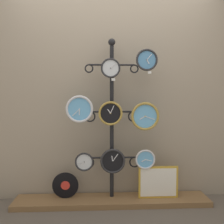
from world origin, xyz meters
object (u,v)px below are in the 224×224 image
clock_middle_right (145,116)px  clock_bottom_right (145,159)px  clock_bottom_center (113,161)px  clock_middle_left (79,109)px  clock_top_center (111,68)px  clock_middle_center (111,113)px  display_stand (112,141)px  clock_top_right (147,60)px  picture_frame (158,182)px  clock_bottom_left (84,162)px  vinyl_record (65,185)px

clock_middle_right → clock_bottom_right: bearing=55.3°
clock_bottom_center → clock_middle_left: bearing=-173.8°
clock_top_center → clock_bottom_right: bearing=0.0°
clock_middle_center → clock_middle_right: bearing=-2.8°
clock_middle_left → clock_top_center: bearing=5.2°
display_stand → clock_bottom_center: (0.01, -0.08, -0.21)m
clock_top_right → picture_frame: bearing=2.4°
clock_middle_left → clock_bottom_left: 0.59m
clock_top_right → clock_middle_right: 0.62m
clock_bottom_center → picture_frame: 0.58m
clock_top_right → clock_bottom_left: clock_top_right is taller
clock_bottom_left → picture_frame: bearing=1.3°
clock_middle_center → clock_middle_right: (0.38, -0.02, -0.03)m
clock_middle_center → vinyl_record: 0.97m
clock_middle_left → clock_bottom_right: bearing=2.4°
clock_top_center → clock_middle_right: bearing=-1.5°
clock_top_right → vinyl_record: bearing=176.9°
display_stand → clock_middle_right: (0.37, -0.10, 0.29)m
clock_bottom_right → clock_middle_right: bearing=-124.7°
clock_top_center → clock_top_right: 0.41m
clock_top_right → vinyl_record: size_ratio=0.81×
clock_middle_left → picture_frame: 1.22m
clock_top_center → clock_middle_right: (0.38, -0.01, -0.53)m
picture_frame → clock_top_center: bearing=-178.8°
clock_top_right → vinyl_record: clock_top_right is taller
clock_top_right → picture_frame: (0.14, 0.01, -1.38)m
clock_top_center → clock_bottom_center: bearing=19.4°
clock_middle_right → clock_bottom_center: (-0.36, 0.02, -0.50)m
display_stand → clock_middle_left: size_ratio=6.24×
display_stand → picture_frame: (0.53, -0.08, -0.47)m
clock_middle_left → clock_bottom_left: (0.05, 0.02, -0.59)m
display_stand → clock_middle_left: bearing=-161.5°
clock_top_right → clock_bottom_center: 1.19m
clock_top_center → clock_top_right: clock_top_right is taller
clock_top_center → clock_top_right: size_ratio=0.89×
clock_middle_left → clock_bottom_center: size_ratio=1.06×
clock_middle_left → clock_bottom_center: 0.69m
clock_top_center → clock_bottom_left: (-0.29, -0.01, -1.03)m
clock_top_right → clock_middle_center: bearing=179.5°
clock_top_center → clock_middle_center: size_ratio=0.80×
clock_middle_right → vinyl_record: (-0.90, 0.07, -0.79)m
display_stand → clock_bottom_left: display_stand is taller
display_stand → clock_bottom_left: size_ratio=8.95×
clock_top_center → clock_middle_right: size_ratio=0.68×
clock_middle_left → clock_middle_center: 0.35m
clock_middle_center → vinyl_record: size_ratio=0.90×
clock_middle_right → clock_bottom_right: clock_middle_right is taller
clock_top_right → picture_frame: size_ratio=0.53×
display_stand → clock_top_center: display_stand is taller
clock_top_center → clock_bottom_left: size_ratio=1.04×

